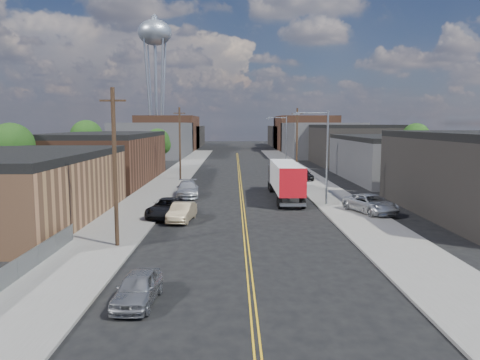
{
  "coord_description": "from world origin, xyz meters",
  "views": [
    {
      "loc": [
        -0.79,
        -18.97,
        7.81
      ],
      "look_at": [
        -0.24,
        24.9,
        2.5
      ],
      "focal_mm": 35.0,
      "sensor_mm": 36.0,
      "label": 1
    }
  ],
  "objects_px": {
    "semi_truck": "(284,177)",
    "car_left_b": "(182,212)",
    "car_left_a": "(138,288)",
    "car_left_d": "(187,189)",
    "car_right_lot_a": "(371,204)",
    "water_tower": "(155,38)",
    "car_right_lot_c": "(303,174)",
    "car_left_c": "(167,208)"
  },
  "relations": [
    {
      "from": "car_left_d",
      "to": "car_right_lot_c",
      "type": "relative_size",
      "value": 1.23
    },
    {
      "from": "car_left_c",
      "to": "car_right_lot_c",
      "type": "bearing_deg",
      "value": 66.28
    },
    {
      "from": "car_left_a",
      "to": "car_left_c",
      "type": "relative_size",
      "value": 0.72
    },
    {
      "from": "car_left_b",
      "to": "car_right_lot_a",
      "type": "distance_m",
      "value": 16.22
    },
    {
      "from": "car_left_a",
      "to": "car_right_lot_a",
      "type": "bearing_deg",
      "value": 54.43
    },
    {
      "from": "car_right_lot_c",
      "to": "car_left_a",
      "type": "bearing_deg",
      "value": -119.79
    },
    {
      "from": "water_tower",
      "to": "car_left_b",
      "type": "distance_m",
      "value": 98.22
    },
    {
      "from": "semi_truck",
      "to": "car_left_b",
      "type": "distance_m",
      "value": 15.18
    },
    {
      "from": "car_left_b",
      "to": "car_right_lot_a",
      "type": "relative_size",
      "value": 0.8
    },
    {
      "from": "car_left_a",
      "to": "car_left_c",
      "type": "height_order",
      "value": "car_left_c"
    },
    {
      "from": "car_left_b",
      "to": "car_left_d",
      "type": "bearing_deg",
      "value": 100.76
    },
    {
      "from": "car_right_lot_a",
      "to": "car_right_lot_c",
      "type": "relative_size",
      "value": 1.22
    },
    {
      "from": "car_left_b",
      "to": "car_right_lot_a",
      "type": "height_order",
      "value": "car_right_lot_a"
    },
    {
      "from": "semi_truck",
      "to": "car_right_lot_a",
      "type": "xyz_separation_m",
      "value": [
        6.5,
        -9.1,
        -1.24
      ]
    },
    {
      "from": "car_left_d",
      "to": "water_tower",
      "type": "bearing_deg",
      "value": 96.97
    },
    {
      "from": "car_left_a",
      "to": "car_right_lot_a",
      "type": "height_order",
      "value": "car_right_lot_a"
    },
    {
      "from": "car_left_b",
      "to": "car_left_c",
      "type": "relative_size",
      "value": 0.79
    },
    {
      "from": "water_tower",
      "to": "semi_truck",
      "type": "height_order",
      "value": "water_tower"
    },
    {
      "from": "water_tower",
      "to": "car_left_d",
      "type": "relative_size",
      "value": 6.48
    },
    {
      "from": "water_tower",
      "to": "semi_truck",
      "type": "xyz_separation_m",
      "value": [
        26.5,
        -80.25,
        -28.48
      ]
    },
    {
      "from": "semi_truck",
      "to": "car_right_lot_a",
      "type": "distance_m",
      "value": 11.25
    },
    {
      "from": "car_left_b",
      "to": "car_right_lot_a",
      "type": "bearing_deg",
      "value": 16.49
    },
    {
      "from": "car_left_d",
      "to": "car_left_b",
      "type": "bearing_deg",
      "value": -90.9
    },
    {
      "from": "car_left_b",
      "to": "car_right_lot_c",
      "type": "bearing_deg",
      "value": 69.84
    },
    {
      "from": "water_tower",
      "to": "car_left_d",
      "type": "bearing_deg",
      "value": -78.46
    },
    {
      "from": "water_tower",
      "to": "car_right_lot_a",
      "type": "bearing_deg",
      "value": -69.73
    },
    {
      "from": "water_tower",
      "to": "semi_truck",
      "type": "distance_m",
      "value": 89.18
    },
    {
      "from": "water_tower",
      "to": "car_right_lot_a",
      "type": "xyz_separation_m",
      "value": [
        33.0,
        -89.35,
        -29.71
      ]
    },
    {
      "from": "semi_truck",
      "to": "car_left_c",
      "type": "xyz_separation_m",
      "value": [
        -10.9,
        -10.13,
        -1.38
      ]
    },
    {
      "from": "car_left_a",
      "to": "car_left_d",
      "type": "relative_size",
      "value": 0.72
    },
    {
      "from": "water_tower",
      "to": "car_left_d",
      "type": "height_order",
      "value": "water_tower"
    },
    {
      "from": "water_tower",
      "to": "car_right_lot_c",
      "type": "distance_m",
      "value": 78.25
    },
    {
      "from": "water_tower",
      "to": "car_left_a",
      "type": "distance_m",
      "value": 114.61
    },
    {
      "from": "water_tower",
      "to": "car_right_lot_a",
      "type": "relative_size",
      "value": 6.52
    },
    {
      "from": "car_left_c",
      "to": "car_right_lot_a",
      "type": "distance_m",
      "value": 17.43
    },
    {
      "from": "car_left_a",
      "to": "car_left_b",
      "type": "height_order",
      "value": "car_left_b"
    },
    {
      "from": "water_tower",
      "to": "car_left_c",
      "type": "height_order",
      "value": "water_tower"
    },
    {
      "from": "car_left_b",
      "to": "car_right_lot_c",
      "type": "distance_m",
      "value": 29.69
    },
    {
      "from": "semi_truck",
      "to": "car_right_lot_c",
      "type": "relative_size",
      "value": 3.14
    },
    {
      "from": "car_right_lot_a",
      "to": "car_right_lot_c",
      "type": "height_order",
      "value": "car_right_lot_c"
    },
    {
      "from": "water_tower",
      "to": "car_left_b",
      "type": "relative_size",
      "value": 8.17
    },
    {
      "from": "water_tower",
      "to": "car_left_a",
      "type": "height_order",
      "value": "water_tower"
    }
  ]
}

